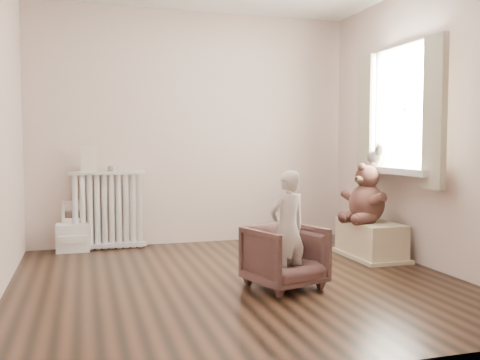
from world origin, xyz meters
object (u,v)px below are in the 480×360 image
object	(u,v)px
radiator	(108,213)
child	(287,229)
toy_vanity	(73,225)
teddy_bear	(367,190)
plush_cat	(376,156)
armchair	(285,256)
toy_bench	(371,237)

from	to	relation	value
radiator	child	size ratio (longest dim) A/B	0.92
radiator	toy_vanity	world-z (taller)	radiator
child	teddy_bear	world-z (taller)	teddy_bear
radiator	plush_cat	world-z (taller)	plush_cat
armchair	toy_vanity	bearing A→B (deg)	112.61
radiator	armchair	distance (m)	2.34
toy_vanity	child	bearing A→B (deg)	-50.71
child	plush_cat	bearing A→B (deg)	-160.80
teddy_bear	plush_cat	bearing A→B (deg)	23.75
child	toy_vanity	bearing A→B (deg)	-68.11
armchair	teddy_bear	distance (m)	1.48
teddy_bear	toy_bench	bearing A→B (deg)	-18.08
toy_vanity	armchair	world-z (taller)	toy_vanity
toy_bench	plush_cat	bearing A→B (deg)	49.66
radiator	teddy_bear	world-z (taller)	teddy_bear
toy_vanity	radiator	bearing A→B (deg)	4.71
toy_vanity	plush_cat	world-z (taller)	plush_cat
toy_bench	teddy_bear	world-z (taller)	teddy_bear
radiator	toy_bench	distance (m)	2.75
radiator	teddy_bear	xyz separation A→B (m)	(2.43, -1.17, 0.28)
toy_vanity	plush_cat	distance (m)	3.22
child	toy_bench	distance (m)	1.51
armchair	plush_cat	xyz separation A→B (m)	(1.36, 0.96, 0.76)
radiator	child	bearing A→B (deg)	-57.98
toy_bench	armchair	bearing A→B (deg)	-146.90
armchair	toy_bench	bearing A→B (deg)	15.70
radiator	armchair	world-z (taller)	radiator
toy_bench	toy_vanity	bearing A→B (deg)	158.15
plush_cat	child	bearing A→B (deg)	-123.88
child	plush_cat	xyz separation A→B (m)	(1.36, 1.01, 0.53)
toy_vanity	teddy_bear	xyz separation A→B (m)	(2.79, -1.14, 0.40)
armchair	radiator	bearing A→B (deg)	105.26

